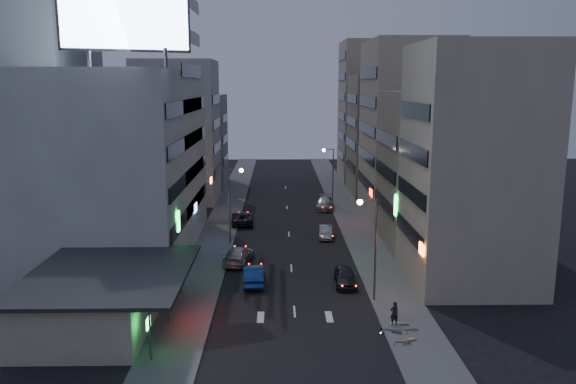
{
  "coord_description": "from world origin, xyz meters",
  "views": [
    {
      "loc": [
        -1.19,
        -35.41,
        16.72
      ],
      "look_at": [
        -0.27,
        16.26,
        6.74
      ],
      "focal_mm": 35.0,
      "sensor_mm": 36.0,
      "label": 1
    }
  ],
  "objects_px": {
    "person": "(394,313)",
    "parked_car_right_near": "(345,276)",
    "road_car_blue": "(254,275)",
    "scooter_black_a": "(411,335)",
    "parked_car_left": "(242,218)",
    "road_car_silver": "(238,255)",
    "parked_car_right_far": "(325,203)",
    "scooter_silver_a": "(413,330)",
    "scooter_blue": "(403,323)",
    "scooter_black_b": "(417,322)",
    "parked_car_right_mid": "(326,232)",
    "scooter_silver_b": "(408,315)"
  },
  "relations": [
    {
      "from": "scooter_black_b",
      "to": "parked_car_right_far",
      "type": "bearing_deg",
      "value": -8.99
    },
    {
      "from": "scooter_blue",
      "to": "scooter_silver_b",
      "type": "bearing_deg",
      "value": -1.97
    },
    {
      "from": "parked_car_left",
      "to": "road_car_silver",
      "type": "relative_size",
      "value": 1.01
    },
    {
      "from": "parked_car_left",
      "to": "parked_car_right_near",
      "type": "bearing_deg",
      "value": 110.83
    },
    {
      "from": "person",
      "to": "road_car_silver",
      "type": "bearing_deg",
      "value": -63.74
    },
    {
      "from": "parked_car_right_mid",
      "to": "scooter_silver_b",
      "type": "height_order",
      "value": "parked_car_right_mid"
    },
    {
      "from": "parked_car_right_near",
      "to": "parked_car_right_mid",
      "type": "distance_m",
      "value": 14.73
    },
    {
      "from": "parked_car_right_near",
      "to": "road_car_blue",
      "type": "bearing_deg",
      "value": 178.47
    },
    {
      "from": "road_car_blue",
      "to": "scooter_black_b",
      "type": "relative_size",
      "value": 3.0
    },
    {
      "from": "parked_car_left",
      "to": "scooter_blue",
      "type": "relative_size",
      "value": 2.82
    },
    {
      "from": "parked_car_left",
      "to": "scooter_silver_a",
      "type": "bearing_deg",
      "value": 108.26
    },
    {
      "from": "parked_car_left",
      "to": "road_car_blue",
      "type": "bearing_deg",
      "value": 91.74
    },
    {
      "from": "parked_car_right_near",
      "to": "scooter_blue",
      "type": "relative_size",
      "value": 2.26
    },
    {
      "from": "parked_car_right_far",
      "to": "scooter_blue",
      "type": "xyz_separation_m",
      "value": [
        2.11,
        -38.76,
        -0.11
      ]
    },
    {
      "from": "scooter_black_a",
      "to": "scooter_silver_b",
      "type": "xyz_separation_m",
      "value": [
        0.47,
        3.1,
        0.05
      ]
    },
    {
      "from": "road_car_blue",
      "to": "scooter_black_b",
      "type": "height_order",
      "value": "road_car_blue"
    },
    {
      "from": "parked_car_right_mid",
      "to": "scooter_silver_b",
      "type": "distance_m",
      "value": 23.08
    },
    {
      "from": "parked_car_right_near",
      "to": "scooter_blue",
      "type": "height_order",
      "value": "parked_car_right_near"
    },
    {
      "from": "parked_car_right_far",
      "to": "road_car_silver",
      "type": "height_order",
      "value": "parked_car_right_far"
    },
    {
      "from": "parked_car_right_far",
      "to": "scooter_black_a",
      "type": "relative_size",
      "value": 3.36
    },
    {
      "from": "parked_car_right_far",
      "to": "road_car_blue",
      "type": "xyz_separation_m",
      "value": [
        -8.45,
        -28.94,
        -0.02
      ]
    },
    {
      "from": "parked_car_right_mid",
      "to": "parked_car_left",
      "type": "distance_m",
      "value": 11.57
    },
    {
      "from": "parked_car_right_mid",
      "to": "scooter_black_b",
      "type": "xyz_separation_m",
      "value": [
        4.32,
        -23.71,
        -0.05
      ]
    },
    {
      "from": "parked_car_right_far",
      "to": "person",
      "type": "xyz_separation_m",
      "value": [
        1.74,
        -37.66,
        0.16
      ]
    },
    {
      "from": "scooter_black_a",
      "to": "scooter_silver_b",
      "type": "height_order",
      "value": "scooter_silver_b"
    },
    {
      "from": "parked_car_right_far",
      "to": "scooter_silver_a",
      "type": "height_order",
      "value": "parked_car_right_far"
    },
    {
      "from": "scooter_blue",
      "to": "parked_car_right_mid",
      "type": "bearing_deg",
      "value": 31.07
    },
    {
      "from": "road_car_silver",
      "to": "scooter_blue",
      "type": "xyz_separation_m",
      "value": [
        12.27,
        -15.49,
        -0.07
      ]
    },
    {
      "from": "parked_car_right_near",
      "to": "parked_car_right_far",
      "type": "height_order",
      "value": "parked_car_right_far"
    },
    {
      "from": "person",
      "to": "parked_car_right_near",
      "type": "bearing_deg",
      "value": -86.97
    },
    {
      "from": "parked_car_right_far",
      "to": "road_car_silver",
      "type": "bearing_deg",
      "value": -107.49
    },
    {
      "from": "scooter_black_a",
      "to": "road_car_blue",
      "type": "bearing_deg",
      "value": 53.59
    },
    {
      "from": "scooter_silver_a",
      "to": "scooter_silver_b",
      "type": "bearing_deg",
      "value": -25.97
    },
    {
      "from": "parked_car_right_mid",
      "to": "road_car_blue",
      "type": "distance_m",
      "value": 16.1
    },
    {
      "from": "scooter_black_b",
      "to": "scooter_silver_b",
      "type": "bearing_deg",
      "value": 10.19
    },
    {
      "from": "person",
      "to": "scooter_black_a",
      "type": "distance_m",
      "value": 2.88
    },
    {
      "from": "road_car_blue",
      "to": "road_car_silver",
      "type": "bearing_deg",
      "value": -75.0
    },
    {
      "from": "parked_car_right_far",
      "to": "road_car_silver",
      "type": "relative_size",
      "value": 1.04
    },
    {
      "from": "scooter_silver_a",
      "to": "road_car_silver",
      "type": "bearing_deg",
      "value": 16.73
    },
    {
      "from": "scooter_silver_a",
      "to": "scooter_silver_b",
      "type": "height_order",
      "value": "scooter_silver_a"
    },
    {
      "from": "parked_car_right_near",
      "to": "scooter_black_b",
      "type": "relative_size",
      "value": 2.7
    },
    {
      "from": "parked_car_right_near",
      "to": "person",
      "type": "distance_m",
      "value": 8.68
    },
    {
      "from": "road_car_blue",
      "to": "scooter_black_a",
      "type": "xyz_separation_m",
      "value": [
        10.75,
        -11.52,
        -0.16
      ]
    },
    {
      "from": "parked_car_right_far",
      "to": "road_car_blue",
      "type": "distance_m",
      "value": 30.15
    },
    {
      "from": "parked_car_right_mid",
      "to": "road_car_blue",
      "type": "xyz_separation_m",
      "value": [
        -7.33,
        -14.33,
        0.13
      ]
    },
    {
      "from": "person",
      "to": "scooter_silver_b",
      "type": "bearing_deg",
      "value": -177.17
    },
    {
      "from": "scooter_silver_a",
      "to": "scooter_black_a",
      "type": "bearing_deg",
      "value": 138.56
    },
    {
      "from": "parked_car_right_mid",
      "to": "scooter_black_a",
      "type": "xyz_separation_m",
      "value": [
        3.42,
        -25.86,
        -0.03
      ]
    },
    {
      "from": "person",
      "to": "scooter_black_a",
      "type": "relative_size",
      "value": 1.02
    },
    {
      "from": "scooter_silver_a",
      "to": "scooter_black_b",
      "type": "xyz_separation_m",
      "value": [
        0.64,
        1.44,
        -0.07
      ]
    }
  ]
}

